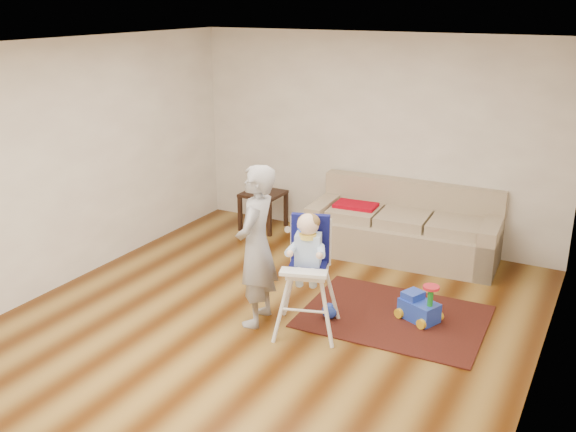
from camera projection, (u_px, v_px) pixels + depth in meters
The scene contains 9 objects.
ground at pixel (269, 321), 6.46m from camera, with size 5.50×5.50×0.00m, color #462207.
room_envelope at pixel (294, 128), 6.30m from camera, with size 5.04×5.52×2.72m.
sofa at pixel (404, 222), 7.96m from camera, with size 2.36×1.09×0.89m.
side_table at pixel (263, 210), 8.98m from camera, with size 0.53×0.53×0.53m, color black, non-canonical shape.
area_rug at pixel (394, 316), 6.54m from camera, with size 1.80×1.35×0.01m, color black.
ride_on_toy at pixel (420, 300), 6.40m from camera, with size 0.38×0.27×0.42m, color blue, non-canonical shape.
toy_ball at pixel (330, 311), 6.47m from camera, with size 0.16×0.16×0.16m, color blue.
high_chair at pixel (308, 276), 6.09m from camera, with size 0.71×0.71×1.22m.
adult at pixel (256, 246), 6.21m from camera, with size 0.59×0.39×1.62m, color gray.
Camera 1 is at (2.91, -4.99, 3.09)m, focal length 40.00 mm.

